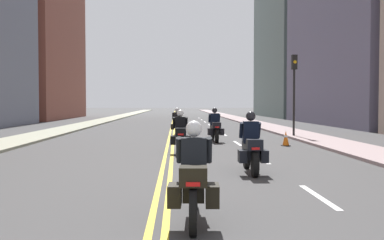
{
  "coord_description": "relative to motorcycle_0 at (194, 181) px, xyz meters",
  "views": [
    {
      "loc": [
        0.29,
        -0.86,
        1.89
      ],
      "look_at": [
        0.9,
        16.71,
        1.22
      ],
      "focal_mm": 41.86,
      "sensor_mm": 36.0,
      "label": 1
    }
  ],
  "objects": [
    {
      "name": "ground_plane",
      "position": [
        -0.56,
        41.91,
        -0.67
      ],
      "size": [
        264.0,
        264.0,
        0.0
      ],
      "primitive_type": "plane",
      "color": "#3F3F3F"
    },
    {
      "name": "sidewalk_left",
      "position": [
        -8.02,
        41.91,
        -0.61
      ],
      "size": [
        2.32,
        144.0,
        0.12
      ],
      "primitive_type": "cube",
      "color": "#989982",
      "rests_on": "ground"
    },
    {
      "name": "sidewalk_right",
      "position": [
        6.9,
        41.91,
        -0.61
      ],
      "size": [
        2.32,
        144.0,
        0.12
      ],
      "primitive_type": "cube",
      "color": "gray",
      "rests_on": "ground"
    },
    {
      "name": "centreline_yellow_inner",
      "position": [
        -0.68,
        41.91,
        -0.67
      ],
      "size": [
        0.12,
        132.0,
        0.01
      ],
      "primitive_type": "cube",
      "color": "yellow",
      "rests_on": "ground"
    },
    {
      "name": "centreline_yellow_outer",
      "position": [
        -0.44,
        41.91,
        -0.67
      ],
      "size": [
        0.12,
        132.0,
        0.01
      ],
      "primitive_type": "cube",
      "color": "yellow",
      "rests_on": "ground"
    },
    {
      "name": "lane_dashes_white",
      "position": [
        2.59,
        22.91,
        -0.67
      ],
      "size": [
        0.14,
        56.4,
        0.01
      ],
      "color": "silver",
      "rests_on": "ground"
    },
    {
      "name": "building_left_2",
      "position": [
        -16.89,
        48.1,
        12.66
      ],
      "size": [
        7.22,
        19.68,
        26.66
      ],
      "color": "brown",
      "rests_on": "ground"
    },
    {
      "name": "building_right_2",
      "position": [
        16.15,
        54.85,
        12.66
      ],
      "size": [
        7.95,
        20.34,
        26.66
      ],
      "color": "slate",
      "rests_on": "ground"
    },
    {
      "name": "motorcycle_0",
      "position": [
        0.0,
        0.0,
        0.0
      ],
      "size": [
        0.78,
        2.28,
        1.61
      ],
      "rotation": [
        0.0,
        0.0,
        -0.05
      ],
      "color": "black",
      "rests_on": "ground"
    },
    {
      "name": "motorcycle_1",
      "position": [
        1.73,
        4.95,
        -0.01
      ],
      "size": [
        0.77,
        2.18,
        1.67
      ],
      "rotation": [
        0.0,
        0.0,
        -0.02
      ],
      "color": "black",
      "rests_on": "ground"
    },
    {
      "name": "motorcycle_2",
      "position": [
        -0.13,
        9.96,
        -0.01
      ],
      "size": [
        0.77,
        2.26,
        1.64
      ],
      "rotation": [
        0.0,
        0.0,
        0.01
      ],
      "color": "black",
      "rests_on": "ground"
    },
    {
      "name": "motorcycle_3",
      "position": [
        1.6,
        14.8,
        0.0
      ],
      "size": [
        0.78,
        2.26,
        1.66
      ],
      "rotation": [
        0.0,
        0.0,
        0.05
      ],
      "color": "black",
      "rests_on": "ground"
    },
    {
      "name": "motorcycle_4",
      "position": [
        -0.24,
        19.75,
        -0.02
      ],
      "size": [
        0.77,
        2.19,
        1.62
      ],
      "rotation": [
        0.0,
        0.0,
        0.02
      ],
      "color": "black",
      "rests_on": "ground"
    },
    {
      "name": "traffic_cone_0",
      "position": [
        4.56,
        12.59,
        -0.34
      ],
      "size": [
        0.37,
        0.37,
        0.67
      ],
      "color": "black",
      "rests_on": "ground"
    },
    {
      "name": "traffic_light_near",
      "position": [
        6.15,
        17.26,
        2.46
      ],
      "size": [
        0.28,
        0.38,
        4.52
      ],
      "color": "black",
      "rests_on": "ground"
    }
  ]
}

